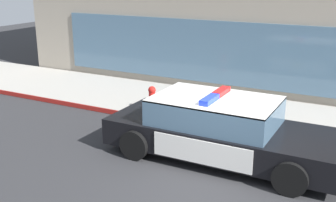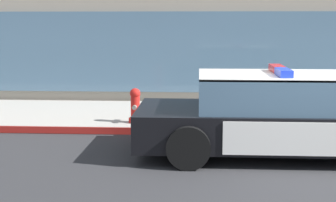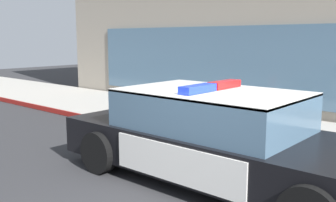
{
  "view_description": "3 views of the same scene",
  "coord_description": "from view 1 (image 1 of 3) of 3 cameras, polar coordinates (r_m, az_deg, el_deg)",
  "views": [
    {
      "loc": [
        2.64,
        -7.45,
        4.03
      ],
      "look_at": [
        -2.33,
        1.95,
        0.76
      ],
      "focal_mm": 45.15,
      "sensor_mm": 36.0,
      "label": 1
    },
    {
      "loc": [
        -1.93,
        -7.57,
        2.24
      ],
      "look_at": [
        -2.5,
        1.75,
        0.76
      ],
      "focal_mm": 53.67,
      "sensor_mm": 36.0,
      "label": 2
    },
    {
      "loc": [
        2.67,
        -3.88,
        2.16
      ],
      "look_at": [
        -2.61,
        2.2,
        0.83
      ],
      "focal_mm": 40.96,
      "sensor_mm": 36.0,
      "label": 3
    }
  ],
  "objects": [
    {
      "name": "sidewalk",
      "position": [
        12.29,
        13.95,
        -2.23
      ],
      "size": [
        48.0,
        3.35,
        0.15
      ],
      "primitive_type": "cube",
      "color": "#B2ADA3",
      "rests_on": "ground"
    },
    {
      "name": "ground",
      "position": [
        8.88,
        7.55,
        -10.09
      ],
      "size": [
        48.0,
        48.0,
        0.0
      ],
      "primitive_type": "plane",
      "color": "#303033"
    },
    {
      "name": "curb_red_paint",
      "position": [
        10.75,
        11.69,
        -4.89
      ],
      "size": [
        28.8,
        0.04,
        0.14
      ],
      "primitive_type": "cube",
      "color": "maroon",
      "rests_on": "ground"
    },
    {
      "name": "police_cruiser",
      "position": [
        9.47,
        7.11,
        -3.78
      ],
      "size": [
        5.18,
        2.18,
        1.49
      ],
      "rotation": [
        0.0,
        0.0,
        0.0
      ],
      "color": "black",
      "rests_on": "ground"
    },
    {
      "name": "fire_hydrant",
      "position": [
        12.23,
        -2.14,
        0.3
      ],
      "size": [
        0.34,
        0.39,
        0.73
      ],
      "color": "red",
      "rests_on": "sidewalk"
    }
  ]
}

